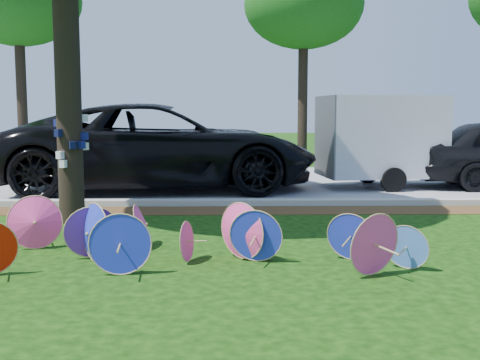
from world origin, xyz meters
name	(u,v)px	position (x,y,z in m)	size (l,w,h in m)	color
ground	(202,273)	(0.00, 0.00, 0.00)	(90.00, 90.00, 0.00)	black
mulch_strip	(212,211)	(0.00, 4.50, 0.01)	(90.00, 1.00, 0.01)	#472D16
curb	(213,202)	(0.00, 5.20, 0.06)	(90.00, 0.30, 0.12)	#B7B5AD
street	(218,181)	(0.00, 9.35, 0.01)	(90.00, 8.00, 0.01)	gray
parasol_pile	(181,235)	(-0.29, 0.50, 0.36)	(5.71, 2.16, 0.79)	red
black_van	(161,147)	(-1.36, 7.65, 1.06)	(3.51, 7.61, 2.11)	black
cargo_trailer	(381,136)	(4.16, 8.02, 1.31)	(2.88, 1.82, 2.62)	silver
bg_trees	(282,0)	(2.17, 14.39, 5.77)	(22.00, 6.80, 7.40)	black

